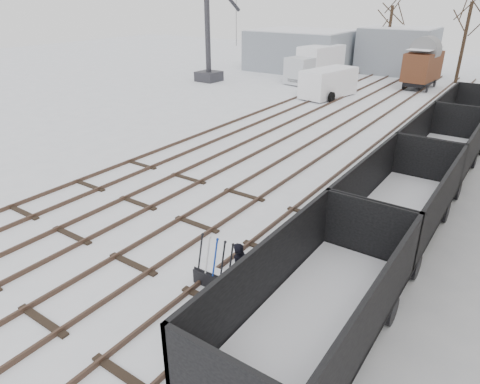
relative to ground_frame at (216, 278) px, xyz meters
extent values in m
plane|color=white|center=(-2.70, -0.63, -0.28)|extent=(120.00, 120.00, 0.00)
cube|color=black|center=(-9.42, 13.37, -0.21)|extent=(0.07, 52.00, 0.15)
cube|color=black|center=(-7.98, 13.37, -0.21)|extent=(0.07, 52.00, 0.15)
cube|color=black|center=(-8.70, 1.37, -0.26)|extent=(1.90, 0.20, 0.08)
cube|color=black|center=(-6.42, 13.37, -0.21)|extent=(0.07, 52.00, 0.15)
cube|color=black|center=(-4.98, 13.37, -0.21)|extent=(0.07, 52.00, 0.15)
cube|color=black|center=(-5.70, 1.37, -0.26)|extent=(1.90, 0.20, 0.08)
cube|color=black|center=(-3.42, 13.37, -0.21)|extent=(0.07, 52.00, 0.15)
cube|color=black|center=(-1.98, 13.37, -0.21)|extent=(0.07, 52.00, 0.15)
cube|color=black|center=(-2.70, 1.37, -0.26)|extent=(1.90, 0.20, 0.08)
cube|color=black|center=(-0.42, 13.37, -0.21)|extent=(0.07, 52.00, 0.15)
cube|color=black|center=(1.02, 13.37, -0.21)|extent=(0.07, 52.00, 0.15)
cube|color=black|center=(0.30, 1.37, -0.26)|extent=(1.90, 0.20, 0.08)
cube|color=black|center=(2.58, 13.37, -0.21)|extent=(0.07, 52.00, 0.15)
cube|color=black|center=(4.02, 13.37, -0.21)|extent=(0.07, 52.00, 0.15)
cube|color=black|center=(3.30, 1.37, -0.26)|extent=(1.90, 0.20, 0.08)
cube|color=gray|center=(-15.70, 35.37, 1.72)|extent=(10.00, 8.00, 4.00)
cube|color=white|center=(-15.70, 35.37, 3.77)|extent=(9.80, 7.84, 0.10)
cube|color=gray|center=(-6.70, 39.37, 1.92)|extent=(7.00, 6.00, 4.40)
cube|color=white|center=(-6.70, 39.37, 4.17)|extent=(6.86, 5.88, 0.10)
cube|color=black|center=(0.00, 0.00, -0.06)|extent=(1.32, 0.48, 0.44)
cube|color=black|center=(0.00, 0.00, 0.18)|extent=(1.31, 0.36, 0.06)
cube|color=white|center=(0.00, 0.00, 0.22)|extent=(1.26, 0.32, 0.03)
cylinder|color=black|center=(-0.50, -0.02, 0.67)|extent=(0.06, 0.32, 1.08)
cylinder|color=silver|center=(-0.25, -0.01, 0.67)|extent=(0.06, 0.32, 1.08)
cylinder|color=#0C2E9D|center=(0.00, 0.00, 0.67)|extent=(0.06, 0.32, 1.08)
cylinder|color=black|center=(0.25, 0.01, 0.67)|extent=(0.06, 0.32, 1.08)
cylinder|color=black|center=(0.50, 0.02, 0.67)|extent=(0.06, 0.32, 1.08)
imported|color=black|center=(0.75, 0.10, 0.51)|extent=(0.40, 0.59, 1.58)
cube|color=black|center=(3.30, -0.79, 0.41)|extent=(2.06, 5.67, 0.43)
cube|color=black|center=(3.30, -0.79, 0.63)|extent=(2.58, 6.44, 0.13)
cube|color=black|center=(2.06, -0.79, 1.49)|extent=(0.11, 6.44, 1.72)
cube|color=black|center=(4.53, -0.79, 1.49)|extent=(0.11, 6.44, 1.72)
cube|color=white|center=(3.30, -0.79, 0.74)|extent=(2.32, 6.19, 0.06)
cylinder|color=black|center=(2.12, -2.85, 0.09)|extent=(0.13, 0.75, 0.75)
cylinder|color=black|center=(4.48, 1.27, 0.09)|extent=(0.13, 0.75, 0.75)
cube|color=black|center=(3.30, 5.61, 0.41)|extent=(2.06, 5.67, 0.43)
cube|color=black|center=(3.30, 5.61, 0.63)|extent=(2.58, 6.44, 0.13)
cube|color=black|center=(2.06, 5.61, 1.49)|extent=(0.11, 6.44, 1.72)
cube|color=black|center=(4.53, 5.61, 1.49)|extent=(0.11, 6.44, 1.72)
cube|color=white|center=(3.30, 5.61, 0.74)|extent=(2.32, 6.19, 0.06)
cylinder|color=black|center=(2.12, 3.55, 0.09)|extent=(0.13, 0.75, 0.75)
cylinder|color=black|center=(4.48, 7.67, 0.09)|extent=(0.13, 0.75, 0.75)
cube|color=black|center=(3.30, 12.01, 0.41)|extent=(2.06, 5.67, 0.43)
cube|color=black|center=(3.30, 12.01, 0.63)|extent=(2.58, 6.44, 0.13)
cube|color=black|center=(2.06, 12.01, 1.49)|extent=(0.11, 6.44, 1.72)
cube|color=black|center=(4.53, 12.01, 1.49)|extent=(0.11, 6.44, 1.72)
cube|color=white|center=(3.30, 12.01, 0.74)|extent=(2.32, 6.19, 0.06)
cylinder|color=black|center=(2.12, 9.95, 0.09)|extent=(0.13, 0.75, 0.75)
cylinder|color=black|center=(4.48, 14.07, 0.09)|extent=(0.13, 0.75, 0.75)
cube|color=black|center=(3.30, 18.41, 0.41)|extent=(2.06, 5.67, 0.43)
cube|color=black|center=(3.30, 18.41, 0.63)|extent=(2.58, 6.44, 0.13)
cube|color=black|center=(2.06, 18.41, 1.49)|extent=(0.11, 6.44, 1.72)
cube|color=white|center=(3.30, 18.41, 0.74)|extent=(2.32, 6.19, 0.06)
cylinder|color=black|center=(2.12, 16.35, 0.09)|extent=(0.13, 0.75, 0.75)
cube|color=black|center=(-2.45, 32.16, 0.29)|extent=(1.96, 3.98, 0.35)
cube|color=#4D2417|center=(-2.45, 32.16, 1.61)|extent=(2.42, 4.54, 2.29)
cube|color=white|center=(-2.45, 32.16, 3.06)|extent=(2.19, 4.30, 0.04)
cylinder|color=black|center=(-3.42, 30.75, 0.02)|extent=(0.11, 0.62, 0.62)
cylinder|color=black|center=(-1.48, 33.56, 0.02)|extent=(0.11, 0.62, 0.62)
cube|color=black|center=(-11.43, 30.14, 0.22)|extent=(2.21, 7.04, 0.27)
cube|color=#B9BDC4|center=(-11.43, 27.58, 0.95)|extent=(2.46, 2.16, 2.29)
cube|color=white|center=(-11.43, 30.87, 1.54)|extent=(3.03, 5.06, 2.56)
cube|color=white|center=(-11.43, 30.87, 2.84)|extent=(2.97, 4.97, 0.04)
cylinder|color=black|center=(-12.43, 27.76, 0.17)|extent=(0.27, 0.91, 0.91)
cylinder|color=black|center=(-10.42, 32.70, 0.17)|extent=(0.27, 0.91, 0.91)
cube|color=white|center=(-7.57, 24.39, 0.86)|extent=(3.08, 5.33, 2.05)
cube|color=white|center=(-7.57, 24.39, 1.90)|extent=(3.00, 5.21, 0.05)
cylinder|color=black|center=(-8.59, 22.79, 0.11)|extent=(0.25, 0.80, 0.80)
cylinder|color=black|center=(-6.54, 25.98, 0.11)|extent=(0.25, 0.80, 0.80)
cube|color=#2E2E33|center=(-19.70, 24.48, 0.16)|extent=(2.06, 2.06, 0.89)
cylinder|color=#2E2E33|center=(-19.70, 24.48, 4.15)|extent=(0.49, 0.49, 8.87)
cylinder|color=black|center=(-19.70, 28.81, 5.04)|extent=(0.04, 0.04, 4.99)
cylinder|color=black|center=(-7.52, 38.34, 2.97)|extent=(0.30, 0.30, 6.50)
cylinder|color=black|center=(-0.32, 36.77, 3.18)|extent=(0.30, 0.30, 6.92)
camera|label=1|loc=(6.13, -7.68, 7.17)|focal=32.00mm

